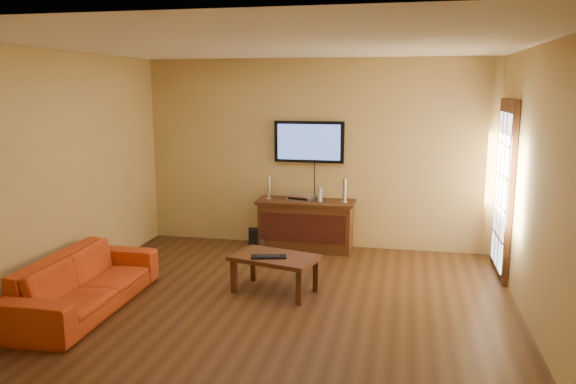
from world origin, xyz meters
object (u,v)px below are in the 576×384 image
(media_console, at_px, (306,225))
(game_console, at_px, (320,194))
(av_receiver, at_px, (301,197))
(television, at_px, (309,142))
(speaker_right, at_px, (344,192))
(coffee_table, at_px, (275,261))
(bottle, at_px, (262,246))
(subwoofer, at_px, (257,237))
(keyboard, at_px, (269,257))
(speaker_left, at_px, (269,188))
(sofa, at_px, (84,273))

(media_console, height_order, game_console, game_console)
(av_receiver, xyz_separation_m, game_console, (0.27, -0.02, 0.06))
(media_console, distance_m, television, 1.19)
(television, bearing_deg, av_receiver, -108.33)
(speaker_right, bearing_deg, game_console, 178.39)
(speaker_right, bearing_deg, coffee_table, -108.34)
(media_console, distance_m, speaker_right, 0.74)
(game_console, distance_m, bottle, 1.10)
(subwoofer, relative_size, bottle, 1.20)
(coffee_table, xyz_separation_m, keyboard, (-0.05, -0.08, 0.07))
(speaker_left, height_order, speaker_right, speaker_left)
(sofa, xyz_separation_m, speaker_left, (1.32, 2.66, 0.48))
(coffee_table, relative_size, game_console, 5.18)
(media_console, xyz_separation_m, coffee_table, (-0.04, -1.76, 0.01))
(coffee_table, relative_size, bottle, 5.36)
(sofa, xyz_separation_m, speaker_right, (2.41, 2.64, 0.48))
(television, bearing_deg, media_console, -90.00)
(sofa, bearing_deg, speaker_left, -27.35)
(speaker_left, bearing_deg, sofa, -116.38)
(speaker_right, xyz_separation_m, game_console, (-0.34, 0.01, -0.05))
(bottle, bearing_deg, keyboard, -72.78)
(speaker_right, bearing_deg, keyboard, -109.02)
(television, relative_size, game_console, 4.95)
(television, xyz_separation_m, speaker_right, (0.54, -0.23, -0.66))
(speaker_right, relative_size, keyboard, 0.79)
(av_receiver, bearing_deg, television, 87.19)
(keyboard, bearing_deg, coffee_table, 57.70)
(subwoofer, bearing_deg, media_console, -20.82)
(av_receiver, bearing_deg, coffee_table, -73.46)
(media_console, distance_m, coffee_table, 1.76)
(speaker_left, height_order, keyboard, speaker_left)
(speaker_right, bearing_deg, television, 156.84)
(speaker_left, distance_m, subwoofer, 0.78)
(keyboard, bearing_deg, media_console, 87.30)
(game_console, distance_m, keyboard, 1.90)
(sofa, bearing_deg, subwoofer, -23.32)
(sofa, xyz_separation_m, av_receiver, (1.80, 2.66, 0.37))
(media_console, bearing_deg, television, 90.00)
(game_console, bearing_deg, speaker_right, -20.14)
(av_receiver, relative_size, game_console, 1.72)
(speaker_left, relative_size, game_console, 1.65)
(coffee_table, xyz_separation_m, bottle, (-0.53, 1.48, -0.28))
(television, distance_m, keyboard, 2.34)
(media_console, relative_size, keyboard, 3.32)
(coffee_table, bearing_deg, bottle, 109.85)
(sofa, height_order, speaker_left, speaker_left)
(television, height_order, av_receiver, television)
(television, bearing_deg, speaker_left, -159.20)
(media_console, bearing_deg, av_receiver, 166.48)
(television, bearing_deg, subwoofer, -168.62)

